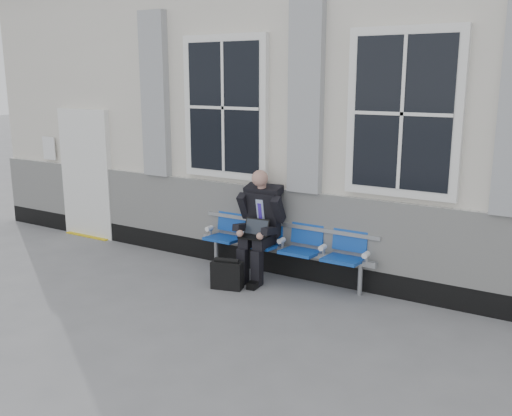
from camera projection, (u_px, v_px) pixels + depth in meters
The scene contains 5 objects.
ground at pixel (316, 334), 6.04m from camera, with size 70.00×70.00×0.00m, color slate.
station_building at pixel (421, 107), 8.43m from camera, with size 14.40×4.40×4.49m.
bench at pixel (284, 239), 7.60m from camera, with size 2.60×0.47×0.91m.
businessman at pixel (260, 221), 7.58m from camera, with size 0.63×0.84×1.48m.
briefcase at pixel (227, 275), 7.31m from camera, with size 0.43×0.27×0.41m.
Camera 1 is at (2.40, -5.09, 2.66)m, focal length 40.00 mm.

